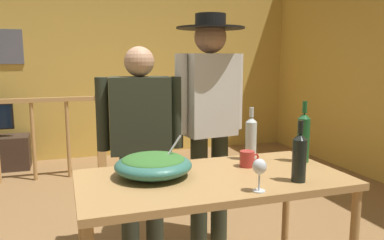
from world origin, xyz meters
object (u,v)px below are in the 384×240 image
framed_picture (4,47)px  wine_bottle_green (303,137)px  stair_railing (16,130)px  salad_bowl (153,164)px  person_standing_left (141,135)px  wine_glass (259,168)px  person_standing_right (210,109)px  mug_red (247,159)px  serving_table (213,189)px  wine_bottle_dark (299,156)px  wine_bottle_clear (251,138)px

framed_picture → wine_bottle_green: (2.13, -3.64, -0.64)m
stair_railing → wine_bottle_green: wine_bottle_green is taller
salad_bowl → person_standing_left: (0.05, 0.62, 0.04)m
wine_glass → person_standing_right: bearing=82.4°
person_standing_right → mug_red: bearing=82.3°
framed_picture → stair_railing: framed_picture is taller
framed_picture → serving_table: 4.11m
salad_bowl → wine_glass: size_ratio=2.59×
wine_glass → person_standing_left: (-0.39, 1.03, -0.01)m
wine_bottle_dark → framed_picture: bearing=115.3°
wine_bottle_dark → mug_red: wine_bottle_dark is taller
stair_railing → person_standing_left: size_ratio=1.85×
stair_railing → wine_bottle_green: (1.96, -2.72, 0.32)m
framed_picture → person_standing_left: 3.32m
salad_bowl → wine_glass: salad_bowl is taller
wine_bottle_green → wine_bottle_dark: size_ratio=1.17×
stair_railing → person_standing_left: bearing=-63.6°
mug_red → stair_railing: bearing=120.1°
serving_table → salad_bowl: bearing=161.7°
stair_railing → wine_glass: stair_railing is taller
stair_railing → person_standing_left: 2.35m
serving_table → wine_bottle_clear: size_ratio=4.33×
framed_picture → wine_bottle_clear: bearing=-62.2°
stair_railing → wine_bottle_dark: 3.51m
serving_table → salad_bowl: size_ratio=3.44×
wine_glass → person_standing_left: 1.10m
framed_picture → wine_bottle_green: 4.26m
stair_railing → wine_bottle_dark: wine_bottle_dark is taller
mug_red → person_standing_right: (-0.01, 0.61, 0.23)m
wine_glass → person_standing_right: size_ratio=0.10×
wine_bottle_dark → mug_red: size_ratio=2.64×
stair_railing → person_standing_right: person_standing_right is taller
salad_bowl → mug_red: 0.58m
wine_bottle_clear → person_standing_right: 0.50m
stair_railing → person_standing_right: 2.65m
framed_picture → person_standing_right: 3.52m
wine_glass → mug_red: (0.15, 0.42, -0.07)m
framed_picture → wine_glass: (1.60, -4.05, -0.68)m
wine_bottle_green → person_standing_left: person_standing_left is taller
stair_railing → wine_bottle_dark: (1.70, -3.05, 0.30)m
wine_bottle_dark → stair_railing: bearing=119.1°
salad_bowl → wine_glass: (0.44, -0.41, 0.05)m
wine_bottle_clear → mug_red: size_ratio=2.74×
stair_railing → person_standing_left: (1.04, -2.09, 0.27)m
wine_bottle_green → person_standing_right: size_ratio=0.22×
person_standing_left → person_standing_right: bearing=-171.5°
framed_picture → wine_bottle_green: size_ratio=1.19×
wine_bottle_green → wine_bottle_clear: size_ratio=1.13×
wine_glass → wine_bottle_dark: (0.28, 0.07, 0.02)m
serving_table → person_standing_left: size_ratio=0.98×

